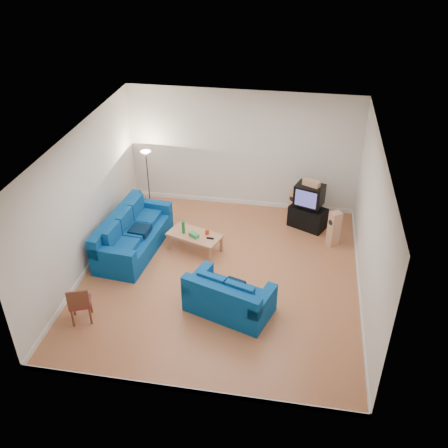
% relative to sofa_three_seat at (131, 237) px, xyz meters
% --- Properties ---
extents(room, '(6.01, 6.51, 3.21)m').
position_rel_sofa_three_seat_xyz_m(room, '(2.26, -0.64, 1.19)').
color(room, brown).
rests_on(room, ground).
extents(sofa_three_seat, '(1.28, 2.52, 0.94)m').
position_rel_sofa_three_seat_xyz_m(sofa_three_seat, '(0.00, 0.00, 0.00)').
color(sofa_three_seat, navy).
rests_on(sofa_three_seat, ground).
extents(sofa_loveseat, '(1.89, 1.42, 0.84)m').
position_rel_sofa_three_seat_xyz_m(sofa_loveseat, '(2.61, -1.79, -0.03)').
color(sofa_loveseat, navy).
rests_on(sofa_loveseat, ground).
extents(coffee_table, '(1.38, 0.99, 0.45)m').
position_rel_sofa_three_seat_xyz_m(coffee_table, '(1.48, 0.21, 0.05)').
color(coffee_table, tan).
rests_on(coffee_table, ground).
extents(bottle, '(0.09, 0.09, 0.33)m').
position_rel_sofa_three_seat_xyz_m(bottle, '(1.22, 0.22, 0.27)').
color(bottle, '#197233').
rests_on(bottle, coffee_table).
extents(tissue_box, '(0.27, 0.24, 0.10)m').
position_rel_sofa_three_seat_xyz_m(tissue_box, '(1.49, 0.11, 0.15)').
color(tissue_box, green).
rests_on(tissue_box, coffee_table).
extents(red_canister, '(0.10, 0.10, 0.13)m').
position_rel_sofa_three_seat_xyz_m(red_canister, '(1.77, 0.27, 0.17)').
color(red_canister, red).
rests_on(red_canister, coffee_table).
extents(remote, '(0.17, 0.07, 0.02)m').
position_rel_sofa_three_seat_xyz_m(remote, '(1.88, 0.09, 0.11)').
color(remote, black).
rests_on(remote, coffee_table).
extents(tv_stand, '(1.03, 0.85, 0.55)m').
position_rel_sofa_three_seat_xyz_m(tv_stand, '(4.08, 1.73, -0.07)').
color(tv_stand, black).
rests_on(tv_stand, ground).
extents(av_receiver, '(0.50, 0.46, 0.09)m').
position_rel_sofa_three_seat_xyz_m(av_receiver, '(4.06, 1.74, 0.25)').
color(av_receiver, black).
rests_on(av_receiver, tv_stand).
extents(television, '(0.80, 0.69, 0.52)m').
position_rel_sofa_three_seat_xyz_m(television, '(4.06, 1.76, 0.56)').
color(television, black).
rests_on(television, av_receiver).
extents(centre_speaker, '(0.45, 0.34, 0.15)m').
position_rel_sofa_three_seat_xyz_m(centre_speaker, '(4.08, 1.75, 0.90)').
color(centre_speaker, tan).
rests_on(centre_speaker, television).
extents(speaker_left, '(0.32, 0.33, 0.87)m').
position_rel_sofa_three_seat_xyz_m(speaker_left, '(3.72, 2.06, 0.09)').
color(speaker_left, tan).
rests_on(speaker_left, ground).
extents(speaker_right, '(0.33, 0.32, 0.89)m').
position_rel_sofa_three_seat_xyz_m(speaker_right, '(4.71, 1.02, 0.10)').
color(speaker_right, tan).
rests_on(speaker_right, ground).
extents(floor_lamp, '(0.28, 0.28, 1.63)m').
position_rel_sofa_three_seat_xyz_m(floor_lamp, '(-0.19, 2.06, 0.99)').
color(floor_lamp, black).
rests_on(floor_lamp, ground).
extents(dining_chair, '(0.53, 0.53, 0.86)m').
position_rel_sofa_three_seat_xyz_m(dining_chair, '(-0.16, -2.55, 0.13)').
color(dining_chair, brown).
rests_on(dining_chair, ground).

